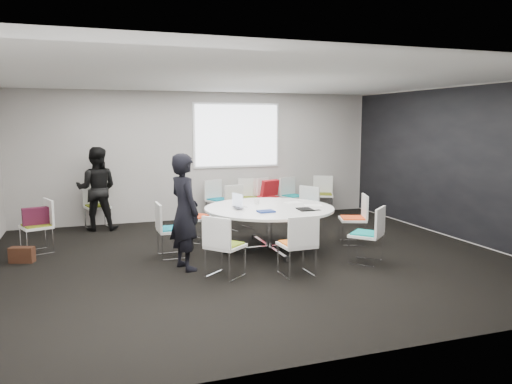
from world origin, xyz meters
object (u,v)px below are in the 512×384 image
object	(u,v)px
conference_table	(269,219)
chair_back_c	(266,205)
chair_ring_a	(353,229)
chair_back_e	(323,202)
chair_back_a	(219,208)
laptop	(241,208)
chair_spare_left	(38,237)
chair_ring_b	(304,218)
chair_ring_f	(225,258)
brown_bag	(22,255)
chair_person_back	(98,215)
chair_ring_d	(195,226)
chair_ring_h	(367,246)
person_back	(97,189)
chair_ring_e	(171,240)
chair_ring_g	(297,257)
cup	(257,201)
maroon_bag	(36,216)
person_main	(185,212)
chair_back_d	(293,204)
chair_ring_c	(240,216)
chair_back_b	(248,206)

from	to	relation	value
conference_table	chair_back_c	distance (m)	2.92
chair_ring_a	chair_back_e	world-z (taller)	same
chair_back_a	chair_back_c	world-z (taller)	same
chair_back_c	laptop	bearing A→B (deg)	41.79
chair_spare_left	chair_ring_b	bearing A→B (deg)	-109.39
chair_ring_f	brown_bag	world-z (taller)	chair_ring_f
chair_back_e	chair_person_back	world-z (taller)	same
conference_table	chair_ring_d	distance (m)	1.47
laptop	chair_ring_f	bearing A→B (deg)	156.30
chair_ring_a	chair_back_a	bearing A→B (deg)	51.15
chair_spare_left	chair_person_back	world-z (taller)	same
chair_ring_h	chair_person_back	xyz separation A→B (m)	(-3.82, 4.00, 0.00)
chair_ring_a	chair_back_e	bearing A→B (deg)	3.91
person_back	chair_ring_a	bearing A→B (deg)	159.18
chair_ring_e	chair_back_a	bearing A→B (deg)	149.12
chair_ring_g	chair_back_e	xyz separation A→B (m)	(2.50, 4.22, 0.00)
chair_back_c	chair_ring_e	bearing A→B (deg)	25.70
cup	maroon_bag	size ratio (longest dim) A/B	0.22
chair_ring_b	chair_ring_e	world-z (taller)	same
chair_back_c	laptop	size ratio (longest dim) A/B	2.65
brown_bag	person_main	bearing A→B (deg)	-26.34
chair_ring_g	laptop	size ratio (longest dim) A/B	2.65
chair_back_d	maroon_bag	bearing A→B (deg)	-2.18
chair_back_e	chair_ring_b	bearing A→B (deg)	77.47
chair_ring_c	chair_ring_g	xyz separation A→B (m)	(-0.14, -3.20, 0.00)
chair_ring_h	maroon_bag	bearing A→B (deg)	112.85
chair_back_a	chair_back_d	size ratio (longest dim) A/B	1.00
chair_ring_a	chair_spare_left	bearing A→B (deg)	97.76
chair_ring_g	chair_spare_left	size ratio (longest dim) A/B	1.00
chair_ring_e	conference_table	bearing A→B (deg)	85.74
chair_spare_left	chair_back_a	bearing A→B (deg)	-84.44
chair_ring_a	laptop	world-z (taller)	chair_ring_a
chair_back_a	chair_back_c	size ratio (longest dim) A/B	1.00
chair_ring_c	chair_ring_h	xyz separation A→B (m)	(1.11, -2.97, 0.00)
conference_table	chair_ring_c	size ratio (longest dim) A/B	2.46
chair_back_a	chair_back_d	distance (m)	1.76
person_main	chair_ring_e	bearing A→B (deg)	-8.84
chair_ring_g	chair_back_c	world-z (taller)	same
chair_ring_f	chair_back_d	bearing A→B (deg)	105.43
chair_ring_b	chair_back_e	world-z (taller)	same
chair_ring_a	chair_ring_c	size ratio (longest dim) A/B	1.00
chair_ring_h	chair_back_a	world-z (taller)	same
chair_back_d	laptop	world-z (taller)	chair_back_d
chair_back_a	brown_bag	xyz separation A→B (m)	(-3.71, -2.24, -0.16)
chair_spare_left	laptop	distance (m)	3.38
chair_ring_d	chair_back_c	distance (m)	2.68
chair_ring_e	chair_back_d	size ratio (longest dim) A/B	1.00
chair_person_back	cup	distance (m)	3.56
chair_back_e	chair_back_b	bearing A→B (deg)	24.15
chair_ring_b	chair_back_d	bearing A→B (deg)	-47.60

